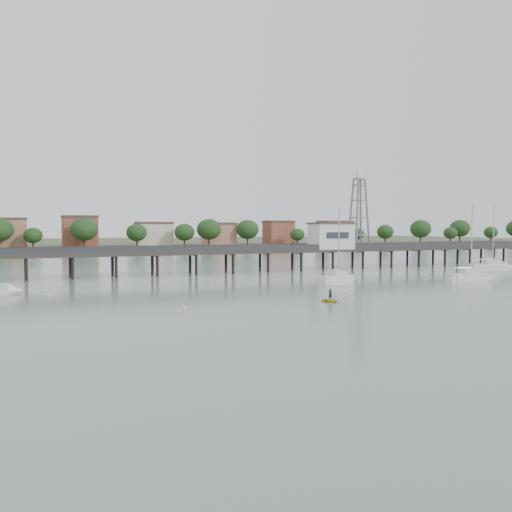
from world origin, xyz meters
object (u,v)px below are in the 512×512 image
(sailboat_c, at_px, (342,279))
(yellow_dinghy, at_px, (330,302))
(sailboat_e, at_px, (497,267))
(sailboat_d, at_px, (475,277))
(lattice_tower, at_px, (359,214))
(pier, at_px, (211,252))

(sailboat_c, relative_size, yellow_dinghy, 4.83)
(sailboat_e, distance_m, sailboat_c, 42.51)
(sailboat_d, height_order, yellow_dinghy, sailboat_d)
(lattice_tower, bearing_deg, sailboat_c, -127.85)
(sailboat_d, bearing_deg, pier, 142.83)
(sailboat_e, bearing_deg, sailboat_c, -154.39)
(sailboat_d, bearing_deg, yellow_dinghy, -154.02)
(sailboat_c, bearing_deg, sailboat_e, -4.82)
(sailboat_c, xyz_separation_m, yellow_dinghy, (-12.20, -17.31, -0.65))
(sailboat_d, xyz_separation_m, yellow_dinghy, (-32.75, -11.69, -0.65))
(sailboat_d, distance_m, sailboat_e, 25.97)
(pier, relative_size, yellow_dinghy, 61.52)
(pier, bearing_deg, sailboat_e, -15.96)
(pier, bearing_deg, sailboat_c, -64.68)
(pier, relative_size, sailboat_e, 10.57)
(pier, bearing_deg, lattice_tower, 0.00)
(sailboat_e, bearing_deg, lattice_tower, 157.05)
(sailboat_d, relative_size, sailboat_c, 1.07)
(lattice_tower, distance_m, sailboat_e, 28.54)
(sailboat_e, height_order, sailboat_c, sailboat_e)
(lattice_tower, xyz_separation_m, sailboat_e, (21.75, -15.23, -10.46))
(sailboat_d, height_order, sailboat_c, sailboat_d)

